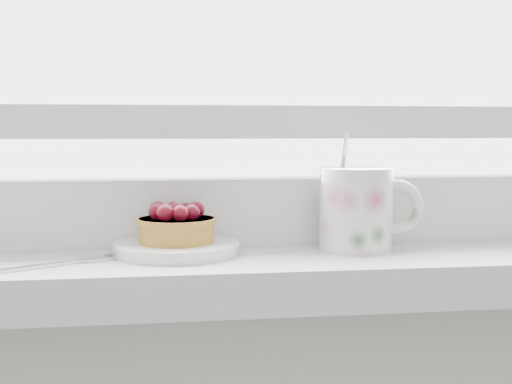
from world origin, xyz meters
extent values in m
cube|color=silver|center=(0.00, 1.90, 0.92)|extent=(1.60, 0.20, 0.04)
cube|color=silver|center=(0.00, 1.97, 0.97)|extent=(1.30, 0.05, 0.07)
cube|color=silver|center=(0.00, 1.97, 1.07)|extent=(1.30, 0.04, 0.04)
cylinder|color=white|center=(-0.05, 1.90, 0.95)|extent=(0.12, 0.12, 0.01)
cylinder|color=#996521|center=(-0.05, 1.90, 0.96)|extent=(0.07, 0.07, 0.02)
cylinder|color=#996521|center=(-0.05, 1.90, 0.97)|extent=(0.08, 0.08, 0.01)
sphere|color=#44050F|center=(-0.05, 1.90, 0.98)|extent=(0.02, 0.02, 0.02)
sphere|color=#44050F|center=(-0.03, 1.91, 0.98)|extent=(0.02, 0.02, 0.02)
sphere|color=#44050F|center=(-0.04, 1.92, 0.98)|extent=(0.01, 0.01, 0.01)
sphere|color=#44050F|center=(-0.05, 1.92, 0.98)|extent=(0.02, 0.02, 0.02)
sphere|color=#44050F|center=(-0.07, 1.91, 0.98)|extent=(0.02, 0.02, 0.02)
sphere|color=#44050F|center=(-0.07, 1.90, 0.98)|extent=(0.02, 0.02, 0.02)
sphere|color=#44050F|center=(-0.06, 1.88, 0.98)|extent=(0.02, 0.02, 0.02)
sphere|color=#44050F|center=(-0.05, 1.88, 0.98)|extent=(0.02, 0.02, 0.02)
sphere|color=#44050F|center=(-0.03, 1.89, 0.98)|extent=(0.02, 0.02, 0.02)
cylinder|color=silver|center=(0.13, 1.90, 0.98)|extent=(0.08, 0.08, 0.08)
cylinder|color=black|center=(0.13, 1.90, 1.02)|extent=(0.07, 0.07, 0.01)
torus|color=silver|center=(0.17, 1.90, 0.98)|extent=(0.06, 0.02, 0.06)
cylinder|color=silver|center=(0.12, 1.92, 1.03)|extent=(0.01, 0.02, 0.05)
cube|color=silver|center=(-0.19, 1.84, 0.94)|extent=(0.08, 0.06, 0.00)
cube|color=silver|center=(-0.14, 1.87, 0.94)|extent=(0.02, 0.01, 0.00)
cube|color=silver|center=(-0.13, 1.88, 0.94)|extent=(0.03, 0.03, 0.00)
cube|color=silver|center=(-0.10, 1.89, 0.94)|extent=(0.03, 0.02, 0.00)
cube|color=silver|center=(-0.10, 1.89, 0.94)|extent=(0.03, 0.02, 0.00)
cube|color=silver|center=(-0.11, 1.90, 0.94)|extent=(0.03, 0.02, 0.00)
cube|color=silver|center=(-0.11, 1.90, 0.94)|extent=(0.03, 0.02, 0.00)
camera|label=1|loc=(-0.08, 1.21, 1.06)|focal=50.00mm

